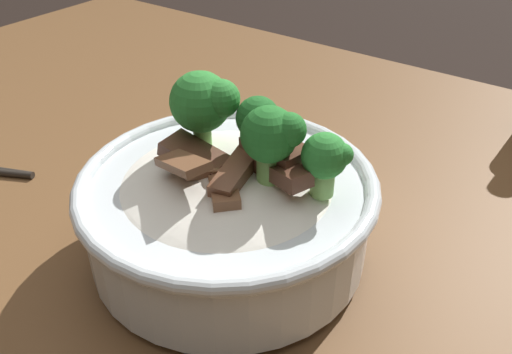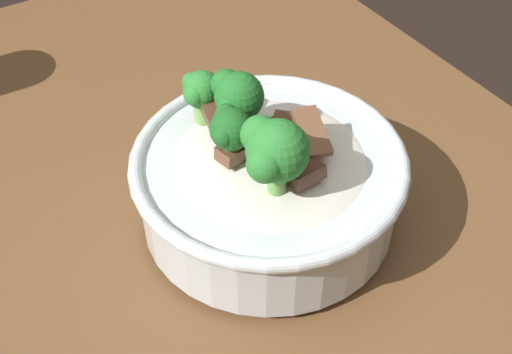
% 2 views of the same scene
% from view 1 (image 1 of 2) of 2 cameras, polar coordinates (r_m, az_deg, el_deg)
% --- Properties ---
extents(dining_table, '(1.15, 0.77, 0.81)m').
position_cam_1_polar(dining_table, '(0.63, -4.59, -10.70)').
color(dining_table, brown).
rests_on(dining_table, ground).
extents(rice_bowl, '(0.23, 0.23, 0.14)m').
position_cam_1_polar(rice_bowl, '(0.41, -2.91, -2.50)').
color(rice_bowl, silver).
rests_on(rice_bowl, dining_table).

